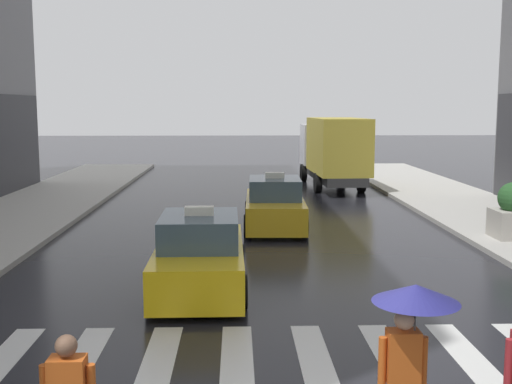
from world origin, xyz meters
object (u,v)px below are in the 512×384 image
Objects in this scene: pedestrian_with_umbrella at (411,322)px; box_truck at (334,150)px; taxi_second at (275,206)px; taxi_lead at (200,256)px.

box_truck is at bearing 83.36° from pedestrian_with_umbrella.
pedestrian_with_umbrella is at bearing -86.98° from taxi_second.
taxi_second is at bearing -108.98° from box_truck.
taxi_lead is at bearing -107.88° from box_truck.
pedestrian_with_umbrella is (0.70, -13.30, 0.79)m from taxi_second.
taxi_lead is 2.35× the size of pedestrian_with_umbrella.
taxi_lead is at bearing 112.63° from pedestrian_with_umbrella.
taxi_lead is 0.60× the size of box_truck.
taxi_second is 10.51m from box_truck.
box_truck reaches higher than taxi_second.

